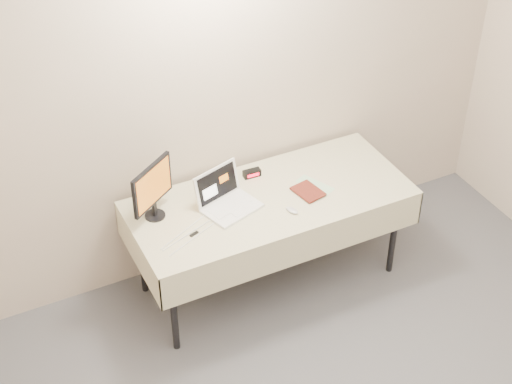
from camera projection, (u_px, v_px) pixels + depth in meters
name	position (u px, v px, depth m)	size (l,w,h in m)	color
back_wall	(239.00, 84.00, 5.07)	(4.00, 0.10, 2.70)	beige
table	(270.00, 205.00, 5.16)	(1.86, 0.81, 0.74)	black
laptop	(226.00, 198.00, 5.01)	(0.42, 0.38, 0.24)	white
monitor	(152.00, 188.00, 4.82)	(0.32, 0.23, 0.39)	black
book	(300.00, 185.00, 5.06)	(0.15, 0.02, 0.20)	maroon
alarm_clock	(252.00, 173.00, 5.29)	(0.12, 0.06, 0.05)	black
clicker	(292.00, 210.00, 4.99)	(0.05, 0.09, 0.02)	silver
paper_form	(315.00, 185.00, 5.22)	(0.10, 0.26, 0.00)	#AAD4A8
usb_dongle	(194.00, 234.00, 4.82)	(0.06, 0.02, 0.01)	black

